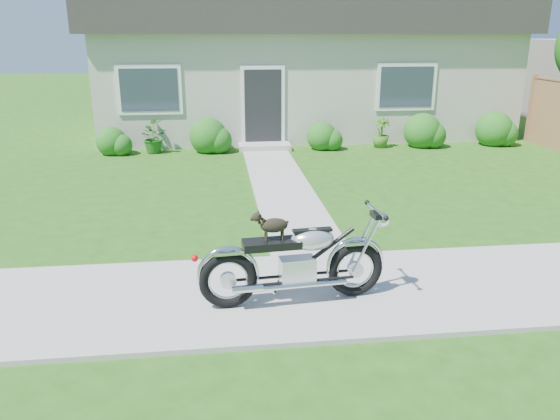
{
  "coord_description": "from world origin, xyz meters",
  "views": [
    {
      "loc": [
        -2.81,
        -5.95,
        3.03
      ],
      "look_at": [
        -1.98,
        1.0,
        0.75
      ],
      "focal_mm": 35.0,
      "sensor_mm": 36.0,
      "label": 1
    }
  ],
  "objects_px": {
    "potted_plant_left": "(152,137)",
    "motorcycle_with_dog": "(297,261)",
    "potted_plant_right": "(381,133)",
    "house": "(301,61)"
  },
  "relations": [
    {
      "from": "potted_plant_left",
      "to": "potted_plant_right",
      "type": "xyz_separation_m",
      "value": [
        6.2,
        0.0,
        -0.01
      ]
    },
    {
      "from": "motorcycle_with_dog",
      "to": "house",
      "type": "bearing_deg",
      "value": 76.35
    },
    {
      "from": "house",
      "to": "potted_plant_right",
      "type": "distance_m",
      "value": 4.23
    },
    {
      "from": "house",
      "to": "potted_plant_right",
      "type": "bearing_deg",
      "value": -63.46
    },
    {
      "from": "potted_plant_left",
      "to": "potted_plant_right",
      "type": "height_order",
      "value": "potted_plant_left"
    },
    {
      "from": "house",
      "to": "motorcycle_with_dog",
      "type": "distance_m",
      "value": 12.52
    },
    {
      "from": "potted_plant_right",
      "to": "motorcycle_with_dog",
      "type": "bearing_deg",
      "value": -112.52
    },
    {
      "from": "motorcycle_with_dog",
      "to": "potted_plant_right",
      "type": "bearing_deg",
      "value": 62.8
    },
    {
      "from": "house",
      "to": "potted_plant_left",
      "type": "distance_m",
      "value": 5.91
    },
    {
      "from": "potted_plant_left",
      "to": "motorcycle_with_dog",
      "type": "distance_m",
      "value": 9.18
    }
  ]
}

